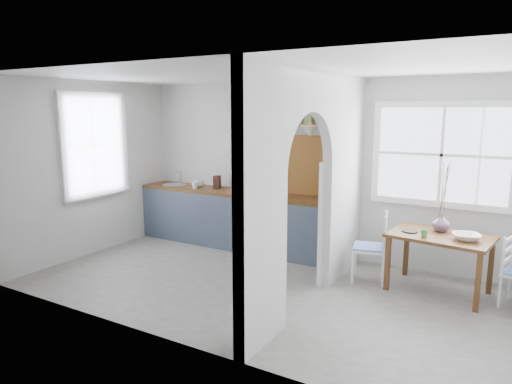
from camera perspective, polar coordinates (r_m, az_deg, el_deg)
The scene contains 25 objects.
floor at distance 5.81m, azimuth 0.46°, elevation -11.70°, with size 5.80×3.20×0.01m, color gray.
ceiling at distance 5.41m, azimuth 0.50°, elevation 14.79°, with size 5.80×3.20×0.01m, color silver.
walls at distance 5.46m, azimuth 0.47°, elevation 1.06°, with size 5.81×3.21×2.60m.
partition at distance 5.18m, azimuth 7.55°, elevation 2.17°, with size 0.12×3.20×2.60m.
kitchen_window at distance 7.27m, azimuth -19.72°, elevation 5.54°, with size 0.10×1.16×1.50m, color white, non-canonical shape.
nook_window at distance 6.33m, azimuth 22.19°, elevation 4.31°, with size 1.76×0.10×1.30m, color white, non-canonical shape.
counter at distance 7.31m, azimuth -2.11°, elevation -3.33°, with size 3.50×0.60×0.90m.
sink at distance 7.96m, azimuth -10.19°, elevation 0.82°, with size 0.40×0.40×0.02m, color silver.
backsplash at distance 6.93m, azimuth 5.44°, elevation 3.40°, with size 1.65×0.03×0.90m, color brown.
shelf at distance 6.81m, azimuth 5.23°, elevation 8.83°, with size 1.75×0.20×0.21m.
pendant_lamp at distance 6.36m, azimuth 6.84°, elevation 7.55°, with size 0.26×0.26×0.16m, color #F3E2C2.
utensil_rail at distance 5.99m, azimuth 9.85°, elevation 3.18°, with size 0.02×0.02×0.50m, color silver.
dining_table at distance 5.95m, azimuth 21.87°, elevation -8.28°, with size 1.14×0.76×0.71m, color #4A2919, non-canonical shape.
chair_left at distance 6.03m, azimuth 13.99°, elevation -6.67°, with size 0.41×0.41×0.90m, color white, non-canonical shape.
kettle at distance 6.45m, azimuth 8.89°, elevation -0.12°, with size 0.21×0.17×0.25m, color white, non-canonical shape.
mug_a at distance 7.50m, azimuth -7.61°, elevation 0.86°, with size 0.13×0.13×0.12m, color white.
mug_b at distance 7.69m, azimuth -7.05°, elevation 1.05°, with size 0.14×0.14×0.11m, color silver.
knife_block at distance 7.51m, azimuth -4.90°, elevation 1.25°, with size 0.09×0.13×0.21m, color black.
jar at distance 7.28m, azimuth -1.97°, elevation 0.73°, with size 0.09×0.09×0.14m, color #947C4F.
towel_magenta at distance 6.31m, azimuth 9.47°, elevation -7.38°, with size 0.02×0.03×0.61m, color #D93160.
towel_orange at distance 6.29m, azimuth 9.35°, elevation -7.68°, with size 0.02×0.03×0.45m, color orange.
bowl at distance 5.74m, azimuth 24.82°, elevation -5.10°, with size 0.30×0.30×0.07m, color white.
table_cup at distance 5.69m, azimuth 20.28°, elevation -4.86°, with size 0.09×0.09×0.08m, color #5A9A54.
plate at distance 5.87m, azimuth 18.68°, elevation -4.65°, with size 0.19×0.19×0.02m, color black.
vase at distance 6.00m, azimuth 22.15°, elevation -3.56°, with size 0.21×0.21×0.22m, color #6D4E7A.
Camera 1 is at (2.66, -4.69, 2.17)m, focal length 32.00 mm.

